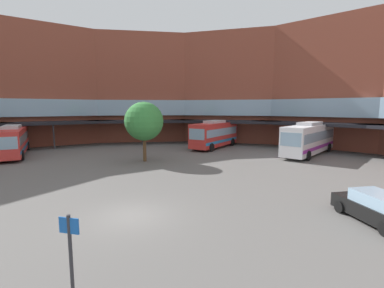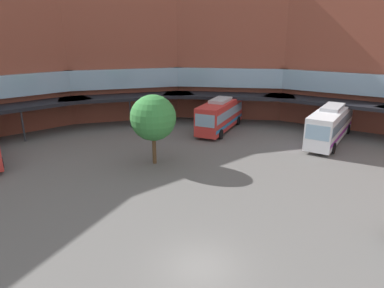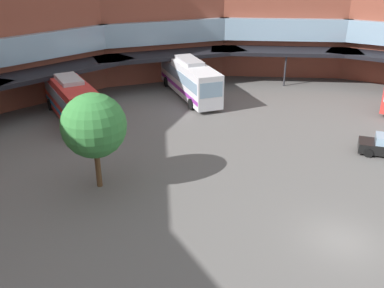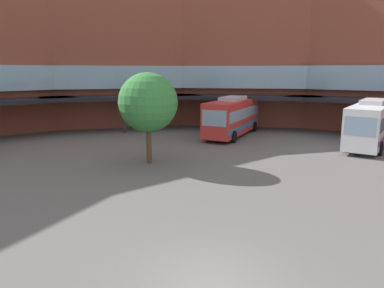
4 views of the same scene
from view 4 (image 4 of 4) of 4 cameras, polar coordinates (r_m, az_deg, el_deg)
The scene contains 5 objects.
ground_plane at distance 12.02m, azimuth 2.76°, elevation -20.98°, with size 120.40×120.40×0.00m, color #605E5B.
station_building at distance 30.39m, azimuth -1.06°, elevation 15.29°, with size 77.26×45.76×17.84m.
bus_0 at distance 35.45m, azimuth 26.36°, elevation 3.09°, with size 9.24×11.12×3.99m.
bus_4 at distance 36.58m, azimuth 6.37°, elevation 4.38°, with size 7.03×10.08×3.92m.
plaza_tree at distance 25.31m, azimuth -6.91°, elevation 6.45°, with size 4.11×4.11×6.34m.
Camera 4 is at (-1.08, -10.09, 6.44)m, focal length 34.05 mm.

